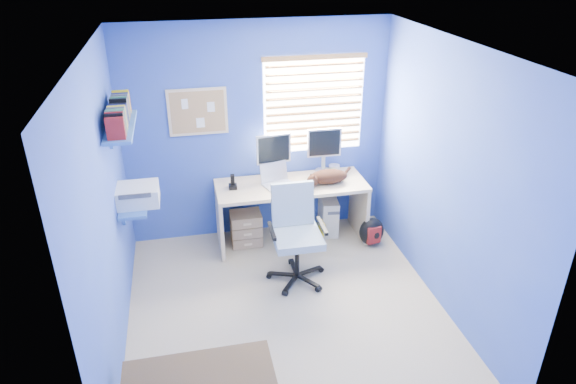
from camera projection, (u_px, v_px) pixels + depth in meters
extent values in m
cube|color=tan|center=(287.00, 310.00, 4.98)|extent=(3.00, 3.20, 0.00)
cube|color=white|center=(287.00, 48.00, 3.87)|extent=(3.00, 3.20, 0.00)
cube|color=#2F4BB5|center=(258.00, 133.00, 5.82)|extent=(3.00, 0.01, 2.50)
cube|color=#2F4BB5|center=(343.00, 315.00, 3.02)|extent=(3.00, 0.01, 2.50)
cube|color=#2F4BB5|center=(106.00, 213.00, 4.14)|extent=(0.01, 3.20, 2.50)
cube|color=#2F4BB5|center=(446.00, 180.00, 4.71)|extent=(0.01, 3.20, 2.50)
cube|color=beige|center=(291.00, 212.00, 5.97)|extent=(1.70, 0.65, 0.74)
cube|color=silver|center=(279.00, 177.00, 5.72)|extent=(0.39, 0.34, 0.22)
cube|color=silver|center=(273.00, 157.00, 5.83)|extent=(0.41, 0.17, 0.54)
cube|color=silver|center=(324.00, 150.00, 6.00)|extent=(0.40, 0.13, 0.54)
cube|color=black|center=(233.00, 181.00, 5.67)|extent=(0.10, 0.11, 0.17)
imported|color=#326C49|center=(330.00, 174.00, 5.93)|extent=(0.10, 0.09, 0.10)
cylinder|color=silver|center=(334.00, 168.00, 6.13)|extent=(0.13, 0.13, 0.07)
ellipsoid|color=black|center=(328.00, 176.00, 5.80)|extent=(0.50, 0.39, 0.16)
cube|color=beige|center=(328.00, 214.00, 6.24)|extent=(0.24, 0.46, 0.45)
cube|color=tan|center=(246.00, 228.00, 5.98)|extent=(0.35, 0.28, 0.41)
cube|color=yellow|center=(321.00, 231.00, 6.09)|extent=(0.03, 0.17, 0.24)
ellipsoid|color=black|center=(371.00, 231.00, 5.97)|extent=(0.32, 0.26, 0.34)
cylinder|color=black|center=(297.00, 277.00, 5.41)|extent=(0.60, 0.60, 0.06)
cylinder|color=black|center=(297.00, 258.00, 5.31)|extent=(0.05, 0.05, 0.42)
cube|color=silver|center=(297.00, 238.00, 5.20)|extent=(0.49, 0.49, 0.08)
cube|color=silver|center=(293.00, 204.00, 5.28)|extent=(0.44, 0.07, 0.46)
cube|color=white|center=(314.00, 104.00, 5.80)|extent=(1.15, 0.01, 1.10)
cube|color=#C18045|center=(314.00, 105.00, 5.78)|extent=(1.10, 0.03, 1.00)
cube|color=beige|center=(198.00, 112.00, 5.55)|extent=(0.64, 0.02, 0.52)
cube|color=tan|center=(198.00, 112.00, 5.54)|extent=(0.58, 0.01, 0.46)
cube|color=#3C6AB5|center=(134.00, 205.00, 4.97)|extent=(0.26, 0.55, 0.03)
cube|color=silver|center=(137.00, 195.00, 4.93)|extent=(0.42, 0.34, 0.18)
cube|color=#3C6AB5|center=(121.00, 127.00, 4.61)|extent=(0.24, 0.90, 0.03)
cube|color=navy|center=(117.00, 113.00, 4.55)|extent=(0.15, 0.80, 0.22)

